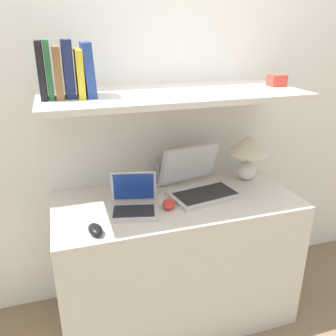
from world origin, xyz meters
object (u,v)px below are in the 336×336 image
at_px(computer_mouse, 169,204).
at_px(router_box, 165,172).
at_px(laptop_large, 199,183).
at_px(book_green, 49,70).
at_px(shelf_gadget, 277,80).
at_px(laptop_small, 134,203).
at_px(book_brown, 58,73).
at_px(table_lamp, 249,149).
at_px(book_black, 41,70).
at_px(second_mouse, 95,230).
at_px(book_navy, 68,69).
at_px(book_yellow, 79,73).
at_px(book_blue, 88,70).

relative_size(computer_mouse, router_box, 0.81).
relative_size(laptop_large, book_green, 1.66).
xyz_separation_m(router_box, shelf_gadget, (0.58, -0.14, 0.51)).
bearing_deg(laptop_small, book_brown, 156.34).
height_order(table_lamp, book_black, book_black).
bearing_deg(table_lamp, shelf_gadget, -31.60).
relative_size(laptop_small, second_mouse, 2.40).
bearing_deg(laptop_large, laptop_small, -165.47).
distance_m(book_green, book_navy, 0.08).
distance_m(laptop_large, computer_mouse, 0.25).
bearing_deg(computer_mouse, shelf_gadget, 12.48).
xyz_separation_m(book_yellow, book_blue, (0.04, 0.00, 0.02)).
relative_size(table_lamp, laptop_large, 0.68).
bearing_deg(laptop_large, second_mouse, -156.96).
relative_size(book_brown, book_navy, 0.89).
relative_size(computer_mouse, book_yellow, 0.58).
bearing_deg(shelf_gadget, book_black, 180.00).
xyz_separation_m(laptop_large, book_black, (-0.75, 0.03, 0.63)).
bearing_deg(book_green, book_black, 180.00).
bearing_deg(laptop_large, book_green, 177.91).
bearing_deg(second_mouse, computer_mouse, 19.51).
bearing_deg(book_yellow, laptop_large, -2.55).
height_order(book_black, book_blue, book_black).
bearing_deg(book_green, book_yellow, 0.00).
height_order(laptop_small, book_navy, book_navy).
distance_m(book_black, book_navy, 0.11).
bearing_deg(shelf_gadget, laptop_large, -176.58).
xyz_separation_m(laptop_large, shelf_gadget, (0.44, 0.03, 0.53)).
relative_size(router_box, book_blue, 0.62).
height_order(book_black, book_brown, book_black).
bearing_deg(book_brown, book_green, 180.00).
bearing_deg(laptop_small, computer_mouse, -5.48).
relative_size(laptop_large, book_yellow, 1.99).
bearing_deg(router_box, book_green, -166.60).
distance_m(book_brown, book_navy, 0.05).
relative_size(laptop_small, router_box, 1.82).
bearing_deg(book_navy, book_brown, 180.00).
distance_m(laptop_large, book_black, 0.98).
height_order(laptop_large, router_box, laptop_large).
distance_m(table_lamp, book_blue, 1.01).
bearing_deg(book_navy, router_box, 15.57).
distance_m(table_lamp, second_mouse, 1.01).
height_order(book_black, book_yellow, book_black).
bearing_deg(book_green, book_blue, 0.00).
relative_size(router_box, book_yellow, 0.71).
relative_size(laptop_small, book_blue, 1.12).
distance_m(second_mouse, book_navy, 0.72).
height_order(book_brown, book_blue, book_blue).
xyz_separation_m(table_lamp, second_mouse, (-0.94, -0.34, -0.17)).
bearing_deg(book_brown, table_lamp, 3.38).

